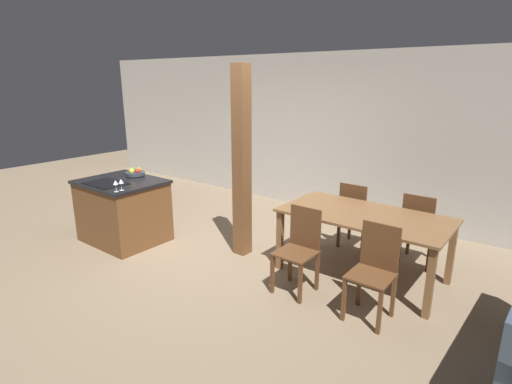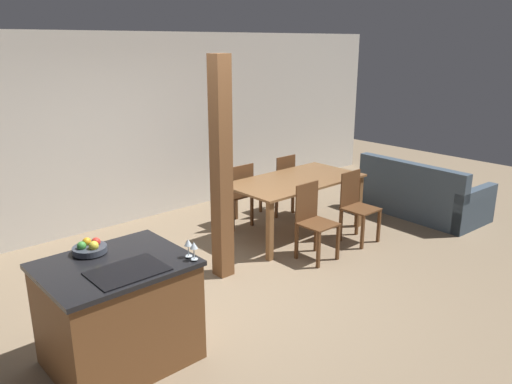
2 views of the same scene
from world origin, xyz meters
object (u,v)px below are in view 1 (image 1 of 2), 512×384
object	(u,v)px
fruit_bowl	(135,173)
dining_chair_far_right	(419,228)
dining_chair_near_left	(299,248)
dining_table	(364,222)
dining_chair_near_right	(374,270)
wine_glass_near	(116,183)
kitchen_island	(123,211)
timber_post	(242,164)
dining_chair_far_left	(355,214)
wine_glass_middle	(121,182)

from	to	relation	value
fruit_bowl	dining_chair_far_right	distance (m)	3.97
dining_chair_near_left	dining_chair_far_right	bearing A→B (deg)	59.56
dining_chair_far_right	fruit_bowl	bearing A→B (deg)	22.13
dining_table	dining_chair_near_right	world-z (taller)	dining_chair_near_right
wine_glass_near	dining_chair_near_right	xyz separation A→B (m)	(3.09, 0.73, -0.52)
kitchen_island	timber_post	world-z (taller)	timber_post
kitchen_island	dining_chair_near_left	xyz separation A→B (m)	(2.74, 0.34, 0.04)
dining_chair_near_right	dining_table	bearing A→B (deg)	120.44
dining_chair_far_left	timber_post	size ratio (longest dim) A/B	0.38
fruit_bowl	dining_chair_near_left	xyz separation A→B (m)	(2.81, 0.05, -0.45)
wine_glass_near	timber_post	world-z (taller)	timber_post
wine_glass_middle	dining_chair_far_right	distance (m)	3.77
wine_glass_middle	dining_chair_far_left	distance (m)	3.11
dining_table	timber_post	distance (m)	1.66
dining_chair_far_left	dining_chair_near_right	bearing A→B (deg)	120.44
dining_chair_near_right	wine_glass_middle	bearing A→B (deg)	-168.05
dining_table	timber_post	size ratio (longest dim) A/B	0.77
wine_glass_near	dining_chair_far_right	world-z (taller)	wine_glass_near
fruit_bowl	dining_chair_near_left	bearing A→B (deg)	0.95
dining_chair_far_right	wine_glass_near	bearing A→B (deg)	35.08
kitchen_island	wine_glass_middle	bearing A→B (deg)	-32.24
fruit_bowl	wine_glass_near	distance (m)	0.89
dining_chair_far_right	timber_post	size ratio (longest dim) A/B	0.38
timber_post	wine_glass_near	bearing A→B (deg)	-135.98
wine_glass_near	wine_glass_middle	size ratio (longest dim) A/B	1.00
wine_glass_middle	dining_chair_far_right	world-z (taller)	wine_glass_middle
fruit_bowl	wine_glass_middle	bearing A→B (deg)	-47.39
wine_glass_near	wine_glass_middle	distance (m)	0.08
kitchen_island	wine_glass_near	world-z (taller)	wine_glass_near
dining_table	dining_chair_far_right	xyz separation A→B (m)	(0.42, 0.72, -0.19)
dining_chair_far_left	timber_post	bearing A→B (deg)	44.02
fruit_bowl	wine_glass_middle	size ratio (longest dim) A/B	1.85
timber_post	kitchen_island	bearing A→B (deg)	-156.58
timber_post	fruit_bowl	bearing A→B (deg)	-166.36
dining_table	dining_chair_near_left	distance (m)	0.86
wine_glass_near	dining_table	distance (m)	3.06
wine_glass_middle	dining_chair_near_right	xyz separation A→B (m)	(3.09, 0.65, -0.52)
dining_table	fruit_bowl	bearing A→B (deg)	-166.66
wine_glass_near	dining_chair_far_left	world-z (taller)	wine_glass_near
fruit_bowl	timber_post	distance (m)	1.77
fruit_bowl	dining_chair_near_right	distance (m)	3.68
dining_table	dining_chair_near_left	xyz separation A→B (m)	(-0.42, -0.72, -0.19)
kitchen_island	dining_chair_far_left	distance (m)	3.27
dining_chair_near_left	timber_post	distance (m)	1.38
kitchen_island	dining_chair_near_left	size ratio (longest dim) A/B	1.22
dining_chair_far_left	dining_chair_far_right	world-z (taller)	same
dining_chair_near_left	dining_chair_far_right	size ratio (longest dim) A/B	1.00
dining_chair_far_right	timber_post	world-z (taller)	timber_post
kitchen_island	wine_glass_near	size ratio (longest dim) A/B	7.56
dining_chair_near_right	dining_chair_far_left	distance (m)	1.67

